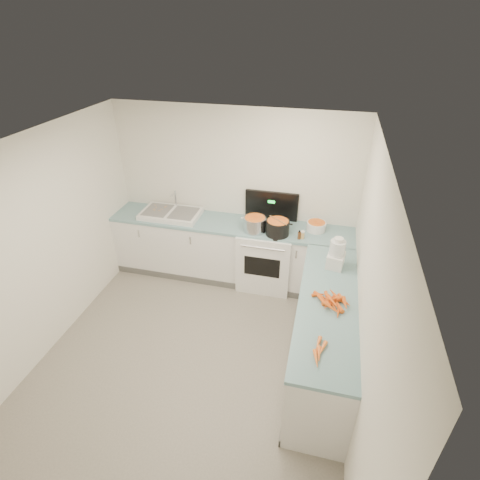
% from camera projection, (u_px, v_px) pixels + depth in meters
% --- Properties ---
extents(floor, '(3.50, 4.00, 0.00)m').
position_uv_depth(floor, '(193.00, 359.00, 4.43)').
color(floor, gray).
rests_on(floor, ground).
extents(ceiling, '(3.50, 4.00, 0.00)m').
position_uv_depth(ceiling, '(174.00, 154.00, 3.13)').
color(ceiling, white).
rests_on(ceiling, ground).
extents(wall_back, '(3.50, 0.00, 2.50)m').
position_uv_depth(wall_back, '(235.00, 195.00, 5.44)').
color(wall_back, white).
rests_on(wall_back, ground).
extents(wall_front, '(3.50, 0.00, 2.50)m').
position_uv_depth(wall_front, '(58.00, 478.00, 2.12)').
color(wall_front, white).
rests_on(wall_front, ground).
extents(wall_left, '(0.00, 4.00, 2.50)m').
position_uv_depth(wall_left, '(37.00, 252.00, 4.14)').
color(wall_left, white).
rests_on(wall_left, ground).
extents(wall_right, '(0.00, 4.00, 2.50)m').
position_uv_depth(wall_right, '(365.00, 302.00, 3.42)').
color(wall_right, white).
rests_on(wall_right, ground).
extents(counter_back, '(3.50, 0.62, 0.94)m').
position_uv_depth(counter_back, '(230.00, 250.00, 5.60)').
color(counter_back, white).
rests_on(counter_back, ground).
extents(counter_right, '(0.62, 2.20, 0.94)m').
position_uv_depth(counter_right, '(323.00, 334.00, 4.14)').
color(counter_right, white).
rests_on(counter_right, ground).
extents(stove, '(0.76, 0.65, 1.36)m').
position_uv_depth(stove, '(266.00, 256.00, 5.47)').
color(stove, white).
rests_on(stove, ground).
extents(sink, '(0.86, 0.52, 0.31)m').
position_uv_depth(sink, '(171.00, 214.00, 5.52)').
color(sink, white).
rests_on(sink, counter_back).
extents(steel_pot, '(0.31, 0.31, 0.22)m').
position_uv_depth(steel_pot, '(255.00, 225.00, 5.11)').
color(steel_pot, silver).
rests_on(steel_pot, stove).
extents(black_pot, '(0.35, 0.35, 0.23)m').
position_uv_depth(black_pot, '(277.00, 228.00, 5.03)').
color(black_pot, black).
rests_on(black_pot, stove).
extents(wooden_spoon, '(0.27, 0.22, 0.01)m').
position_uv_depth(wooden_spoon, '(278.00, 220.00, 4.97)').
color(wooden_spoon, '#AD7A47').
rests_on(wooden_spoon, black_pot).
extents(mixing_bowl, '(0.32, 0.32, 0.12)m').
position_uv_depth(mixing_bowl, '(316.00, 226.00, 5.14)').
color(mixing_bowl, white).
rests_on(mixing_bowl, counter_back).
extents(extract_bottle, '(0.04, 0.04, 0.10)m').
position_uv_depth(extract_bottle, '(299.00, 236.00, 4.95)').
color(extract_bottle, '#593319').
rests_on(extract_bottle, counter_back).
extents(spice_jar, '(0.05, 0.05, 0.09)m').
position_uv_depth(spice_jar, '(302.00, 235.00, 4.96)').
color(spice_jar, '#E5B266').
rests_on(spice_jar, counter_back).
extents(food_processor, '(0.22, 0.26, 0.39)m').
position_uv_depth(food_processor, '(336.00, 254.00, 4.35)').
color(food_processor, white).
rests_on(food_processor, counter_right).
extents(carrot_pile, '(0.41, 0.41, 0.08)m').
position_uv_depth(carrot_pile, '(333.00, 301.00, 3.85)').
color(carrot_pile, orange).
rests_on(carrot_pile, counter_right).
extents(peeled_carrots, '(0.13, 0.36, 0.04)m').
position_uv_depth(peeled_carrots, '(319.00, 351.00, 3.29)').
color(peeled_carrots, orange).
rests_on(peeled_carrots, counter_right).
extents(peelings, '(0.22, 0.20, 0.01)m').
position_uv_depth(peelings, '(159.00, 208.00, 5.58)').
color(peelings, tan).
rests_on(peelings, sink).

